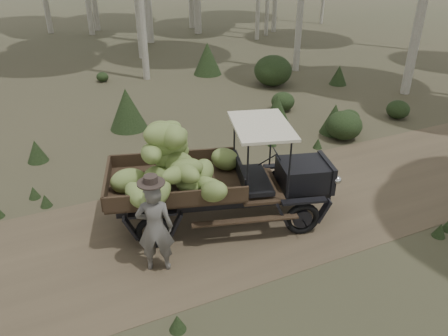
# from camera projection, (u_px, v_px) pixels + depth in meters

# --- Properties ---
(ground) EXTENTS (120.00, 120.00, 0.00)m
(ground) POSITION_uv_depth(u_px,v_px,m) (163.00, 238.00, 8.81)
(ground) COLOR #473D2B
(ground) RESTS_ON ground
(dirt_track) EXTENTS (70.00, 4.00, 0.01)m
(dirt_track) POSITION_uv_depth(u_px,v_px,m) (163.00, 238.00, 8.81)
(dirt_track) COLOR brown
(dirt_track) RESTS_ON ground
(banana_truck) EXTENTS (4.89, 2.79, 2.39)m
(banana_truck) POSITION_uv_depth(u_px,v_px,m) (193.00, 165.00, 8.60)
(banana_truck) COLOR black
(banana_truck) RESTS_ON ground
(farmer) EXTENTS (0.76, 0.63, 1.93)m
(farmer) POSITION_uv_depth(u_px,v_px,m) (155.00, 227.00, 7.60)
(farmer) COLOR #595651
(farmer) RESTS_ON ground
(undergrowth) EXTENTS (23.71, 23.93, 1.38)m
(undergrowth) POSITION_uv_depth(u_px,v_px,m) (146.00, 206.00, 8.83)
(undergrowth) COLOR #233319
(undergrowth) RESTS_ON ground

